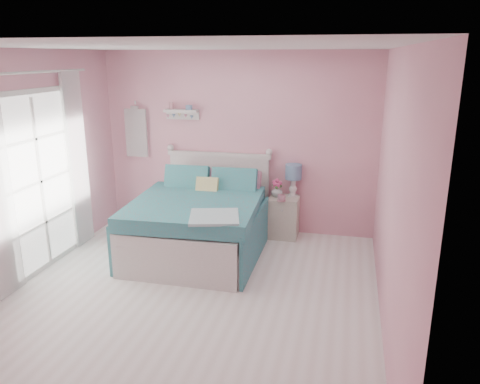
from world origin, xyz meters
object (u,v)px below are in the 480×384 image
at_px(bed, 200,223).
at_px(table_lamp, 293,174).
at_px(vase, 277,191).
at_px(nightstand, 284,217).
at_px(teacup, 282,198).

bearing_deg(bed, table_lamp, 35.26).
xyz_separation_m(table_lamp, vase, (-0.22, -0.08, -0.24)).
distance_m(table_lamp, vase, 0.33).
relative_size(nightstand, table_lamp, 1.27).
bearing_deg(bed, teacup, 28.44).
relative_size(table_lamp, vase, 2.81).
height_order(bed, nightstand, bed).
height_order(bed, teacup, bed).
bearing_deg(vase, bed, -138.30).
bearing_deg(vase, teacup, -63.14).
bearing_deg(teacup, vase, 116.86).
distance_m(table_lamp, teacup, 0.41).
relative_size(table_lamp, teacup, 4.15).
xyz_separation_m(nightstand, table_lamp, (0.11, 0.10, 0.62)).
distance_m(bed, vase, 1.23).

